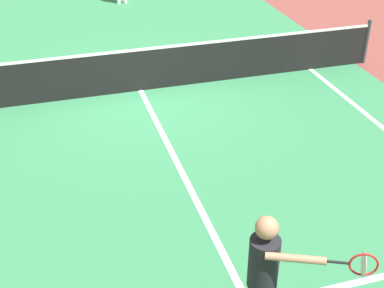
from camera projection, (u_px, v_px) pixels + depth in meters
ground_plane at (141, 90)px, 11.75m from camera, size 60.00×60.00×0.00m
court_surface_inbounds at (141, 90)px, 11.75m from camera, size 10.62×24.40×0.00m
line_center_service at (180, 168)px, 9.11m from camera, size 0.10×6.40×0.01m
net at (139, 70)px, 11.49m from camera, size 11.13×0.09×1.07m
player_near at (266, 268)px, 5.54m from camera, size 1.08×0.85×1.74m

